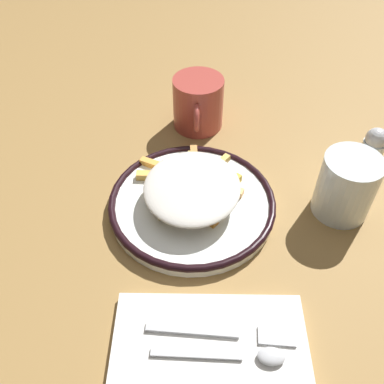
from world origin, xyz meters
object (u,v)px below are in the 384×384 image
Objects in this scene: spoon at (242,355)px; salt_shaker at (373,148)px; plate at (192,203)px; coffee_mug at (196,103)px; fries_heap at (194,187)px; napkin at (210,358)px; fork at (221,332)px; water_glass at (346,186)px.

spoon is 0.41m from salt_shaker.
plate is 0.21m from coffee_mug.
salt_shaker is at bearing 110.05° from fries_heap.
napkin is 0.04m from spoon.
salt_shaker reaches higher than plate.
fork is 0.42m from coffee_mug.
plate is at bearing 1.02° from coffee_mug.
fries_heap is 1.67× the size of coffee_mug.
fork is at bearing 6.71° from coffee_mug.
coffee_mug is at bearing -178.41° from fries_heap.
water_glass is (-0.22, 0.18, 0.03)m from fork.
salt_shaker is at bearing 111.14° from plate.
coffee_mug is (-0.21, -0.00, 0.04)m from plate.
fork is 1.16× the size of spoon.
fries_heap is at bearing -164.62° from spoon.
napkin is 1.91× the size of coffee_mug.
plate is at bearing -163.76° from spoon.
salt_shaker is (-0.34, 0.25, 0.03)m from napkin.
water_glass is 1.29× the size of salt_shaker.
plate is 2.57× the size of water_glass.
plate is at bearing -87.27° from water_glass.
fries_heap is 1.13× the size of fork.
fork is 2.32× the size of salt_shaker.
fork reaches higher than napkin.
fork is 1.48× the size of coffee_mug.
fries_heap reaches higher than napkin.
plate is at bearing -15.32° from fries_heap.
fork is (-0.03, 0.01, 0.01)m from napkin.
coffee_mug reaches higher than plate.
fork is at bearing 12.40° from plate.
salt_shaker is (-0.32, 0.24, 0.02)m from fork.
plate is 1.11× the size of napkin.
plate is at bearing -68.86° from salt_shaker.
fork is at bearing 156.16° from napkin.
salt_shaker is at bearing 147.42° from spoon.
fork is (0.21, 0.05, 0.00)m from plate.
fork is at bearing 11.51° from fries_heap.
napkin is 0.03m from fork.
napkin is 1.50× the size of spoon.
plate is 2.11× the size of coffee_mug.
salt_shaker is at bearing 147.32° from water_glass.
napkin is at bearing 7.37° from fries_heap.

